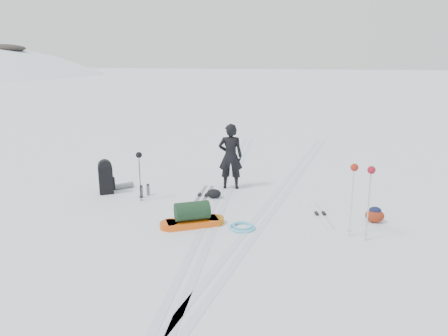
{
  "coord_description": "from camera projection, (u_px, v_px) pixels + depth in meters",
  "views": [
    {
      "loc": [
        2.1,
        -9.16,
        3.44
      ],
      "look_at": [
        0.13,
        0.19,
        0.95
      ],
      "focal_mm": 35.0,
      "sensor_mm": 36.0,
      "label": 1
    }
  ],
  "objects": [
    {
      "name": "ski_poles_silver",
      "position": [
        362.0,
        177.0,
        8.12
      ],
      "size": [
        0.44,
        0.28,
        1.46
      ],
      "rotation": [
        0.0,
        0.0,
        -0.26
      ],
      "color": "silver",
      "rests_on": "ground"
    },
    {
      "name": "ground",
      "position": [
        217.0,
        210.0,
        9.96
      ],
      "size": [
        200.0,
        200.0,
        0.0
      ],
      "primitive_type": "plane",
      "color": "white",
      "rests_on": "ground"
    },
    {
      "name": "thermos_pair",
      "position": [
        145.0,
        191.0,
        10.88
      ],
      "size": [
        0.19,
        0.32,
        0.31
      ],
      "rotation": [
        0.0,
        0.0,
        0.4
      ],
      "color": "#4F5256",
      "rests_on": "ground"
    },
    {
      "name": "stuff_sack",
      "position": [
        214.0,
        194.0,
        10.78
      ],
      "size": [
        0.41,
        0.34,
        0.22
      ],
      "rotation": [
        0.0,
        0.0,
        0.21
      ],
      "color": "black",
      "rests_on": "ground"
    },
    {
      "name": "rope_coil",
      "position": [
        242.0,
        227.0,
        8.91
      ],
      "size": [
        0.7,
        0.7,
        0.07
      ],
      "rotation": [
        0.0,
        0.0,
        0.35
      ],
      "color": "#62CBEF",
      "rests_on": "ground"
    },
    {
      "name": "skier",
      "position": [
        230.0,
        156.0,
        11.38
      ],
      "size": [
        0.69,
        0.51,
        1.73
      ],
      "primitive_type": "imported",
      "rotation": [
        0.0,
        0.0,
        3.3
      ],
      "color": "black",
      "rests_on": "ground"
    },
    {
      "name": "touring_skis_grey",
      "position": [
        203.0,
        196.0,
        10.93
      ],
      "size": [
        0.35,
        1.72,
        0.06
      ],
      "rotation": [
        0.0,
        0.0,
        1.63
      ],
      "color": "gray",
      "rests_on": "ground"
    },
    {
      "name": "pulk_sled",
      "position": [
        192.0,
        217.0,
        8.99
      ],
      "size": [
        1.37,
        0.99,
        0.52
      ],
      "rotation": [
        0.0,
        0.0,
        0.5
      ],
      "color": "#ED590D",
      "rests_on": "ground"
    },
    {
      "name": "small_daypack",
      "position": [
        375.0,
        215.0,
        9.2
      ],
      "size": [
        0.49,
        0.46,
        0.34
      ],
      "rotation": [
        0.0,
        0.0,
        -0.55
      ],
      "color": "maroon",
      "rests_on": "ground"
    },
    {
      "name": "touring_skis_white",
      "position": [
        320.0,
        214.0,
        9.65
      ],
      "size": [
        0.62,
        1.63,
        0.06
      ],
      "rotation": [
        0.0,
        0.0,
        -1.33
      ],
      "color": "silver",
      "rests_on": "ground"
    },
    {
      "name": "ski_tracks",
      "position": [
        249.0,
        200.0,
        10.67
      ],
      "size": [
        3.38,
        17.97,
        0.01
      ],
      "color": "silver",
      "rests_on": "ground"
    },
    {
      "name": "ski_poles_black",
      "position": [
        139.0,
        161.0,
        10.36
      ],
      "size": [
        0.15,
        0.17,
        1.21
      ],
      "rotation": [
        0.0,
        0.0,
        -0.22
      ],
      "color": "black",
      "rests_on": "ground"
    },
    {
      "name": "expedition_rucksack",
      "position": [
        108.0,
        178.0,
        11.09
      ],
      "size": [
        0.69,
        0.93,
        0.88
      ],
      "rotation": [
        0.0,
        0.0,
        0.53
      ],
      "color": "black",
      "rests_on": "ground"
    }
  ]
}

